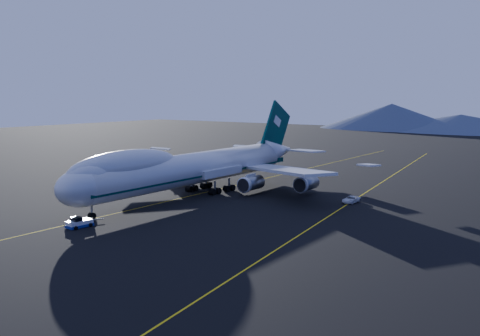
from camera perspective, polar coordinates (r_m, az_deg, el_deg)
The scene contains 6 objects.
ground at distance 111.80m, azimuth -4.93°, elevation -2.89°, with size 500.00×500.00×0.00m, color black.
taxiway_line_main at distance 111.80m, azimuth -4.93°, elevation -2.89°, with size 0.25×220.00×0.01m, color yellow.
taxiway_line_side at distance 104.42m, azimuth 11.44°, elevation -3.78°, with size 0.25×200.00×0.01m, color yellow.
boeing_747 at distance 110.90m, azimuth -4.95°, elevation 0.06°, with size 59.62×72.43×19.37m.
pushback_tug at distance 88.25m, azimuth -16.75°, elevation -5.73°, with size 2.66×4.23×1.76m.
service_van at distance 105.61m, azimuth 11.77°, elevation -3.31°, with size 2.13×4.63×1.29m, color white.
Camera 1 is at (71.15, -83.72, 20.71)m, focal length 40.00 mm.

